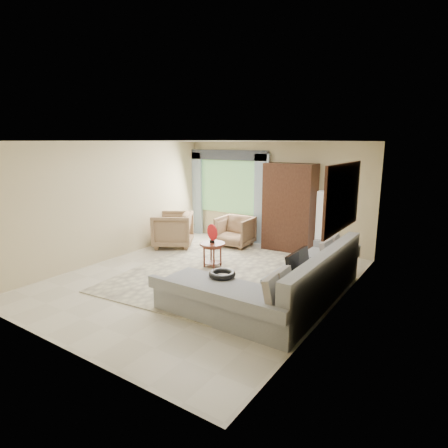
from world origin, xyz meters
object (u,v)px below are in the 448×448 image
Objects in this scene: sectional_sofa at (285,287)px; armoire at (290,208)px; armchair_left at (173,230)px; coffee_table at (212,255)px; potted_plant at (188,227)px; tv_screen at (299,266)px; armchair_right at (235,232)px; floor_lamp at (322,224)px.

armoire is at bearing 113.06° from sectional_sofa.
armchair_left is 2.94m from armoire.
sectional_sofa is at bearing -22.15° from coffee_table.
armoire reaches higher than potted_plant.
potted_plant is (-4.39, 2.72, -0.44)m from tv_screen.
armoire is at bearing 5.60° from potted_plant.
tv_screen is 5.18m from potted_plant.
armoire is (2.89, 0.28, 0.77)m from potted_plant.
sectional_sofa is 4.16× the size of armchair_right.
coffee_table is 0.56× the size of armchair_left.
floor_lamp is at bearing 80.44° from armchair_left.
potted_plant is (-0.33, 1.03, -0.16)m from armchair_left.
armchair_right is at bearing 136.91° from tv_screen.
armoire reaches higher than tv_screen.
potted_plant is at bearing -174.69° from floor_lamp.
sectional_sofa is 4.88m from potted_plant.
armoire is 1.40× the size of floor_lamp.
armoire reaches higher than floor_lamp.
tv_screen is 0.78× the size of armchair_left.
floor_lamp reaches higher than armchair_left.
coffee_table is at bearing 34.90° from armchair_left.
coffee_table is 2.76m from potted_plant.
armchair_left is (-1.77, 0.76, 0.15)m from coffee_table.
floor_lamp is at bearing 9.01° from armchair_right.
sectional_sofa is at bearing -66.94° from armoire.
sectional_sofa reaches higher than armchair_right.
sectional_sofa is 2.18m from coffee_table.
tv_screen is at bearing -21.90° from sectional_sofa.
armchair_right is 0.55× the size of floor_lamp.
armchair_left is at bearing -157.75° from floor_lamp.
armchair_left is at bearing 156.71° from coffee_table.
armchair_left is at bearing -152.81° from armoire.
armchair_left reaches higher than potted_plant.
armchair_right is 2.15m from floor_lamp.
tv_screen is at bearing -63.47° from armoire.
tv_screen is 1.34× the size of potted_plant.
armchair_right is (-0.48, 1.66, 0.10)m from coffee_table.
armchair_left is 1.15× the size of armchair_right.
tv_screen reaches higher than armchair_left.
armchair_left reaches higher than coffee_table.
sectional_sofa is 6.28× the size of potted_plant.
floor_lamp is (-0.43, 2.96, 0.47)m from sectional_sofa.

